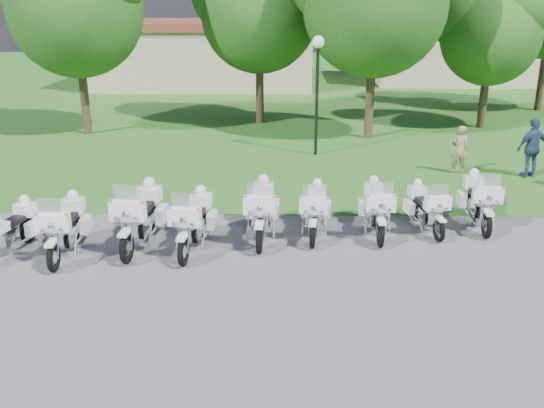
{
  "coord_description": "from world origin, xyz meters",
  "views": [
    {
      "loc": [
        -0.71,
        -12.68,
        5.81
      ],
      "look_at": [
        -0.97,
        1.2,
        0.95
      ],
      "focal_mm": 40.0,
      "sensor_mm": 36.0,
      "label": 1
    }
  ],
  "objects_px": {
    "bystander_c": "(532,148)",
    "motorcycle_7": "(426,207)",
    "motorcycle_0": "(9,228)",
    "motorcycle_1": "(66,226)",
    "motorcycle_4": "(262,210)",
    "motorcycle_2": "(141,216)",
    "motorcycle_3": "(194,221)",
    "bystander_a": "(459,150)",
    "motorcycle_5": "(315,210)",
    "motorcycle_8": "(479,200)",
    "lamp_post": "(318,67)",
    "motorcycle_6": "(376,208)"
  },
  "relations": [
    {
      "from": "motorcycle_3",
      "to": "motorcycle_6",
      "type": "xyz_separation_m",
      "value": [
        4.48,
        1.1,
        -0.03
      ]
    },
    {
      "from": "motorcycle_0",
      "to": "motorcycle_6",
      "type": "relative_size",
      "value": 0.93
    },
    {
      "from": "motorcycle_0",
      "to": "motorcycle_5",
      "type": "bearing_deg",
      "value": -156.35
    },
    {
      "from": "lamp_post",
      "to": "bystander_c",
      "type": "relative_size",
      "value": 2.23
    },
    {
      "from": "motorcycle_3",
      "to": "bystander_c",
      "type": "relative_size",
      "value": 1.24
    },
    {
      "from": "motorcycle_7",
      "to": "bystander_a",
      "type": "relative_size",
      "value": 1.28
    },
    {
      "from": "motorcycle_2",
      "to": "motorcycle_6",
      "type": "xyz_separation_m",
      "value": [
        5.79,
        0.91,
        -0.08
      ]
    },
    {
      "from": "motorcycle_7",
      "to": "bystander_c",
      "type": "xyz_separation_m",
      "value": [
        4.51,
        4.79,
        0.39
      ]
    },
    {
      "from": "motorcycle_6",
      "to": "motorcycle_8",
      "type": "xyz_separation_m",
      "value": [
        2.77,
        0.64,
        0.01
      ]
    },
    {
      "from": "motorcycle_0",
      "to": "bystander_a",
      "type": "height_order",
      "value": "bystander_a"
    },
    {
      "from": "motorcycle_5",
      "to": "motorcycle_4",
      "type": "bearing_deg",
      "value": 15.63
    },
    {
      "from": "bystander_a",
      "to": "motorcycle_0",
      "type": "bearing_deg",
      "value": 36.74
    },
    {
      "from": "motorcycle_6",
      "to": "motorcycle_7",
      "type": "relative_size",
      "value": 1.12
    },
    {
      "from": "motorcycle_1",
      "to": "motorcycle_4",
      "type": "xyz_separation_m",
      "value": [
        4.53,
        1.12,
        0.03
      ]
    },
    {
      "from": "lamp_post",
      "to": "bystander_a",
      "type": "bearing_deg",
      "value": -27.03
    },
    {
      "from": "motorcycle_2",
      "to": "motorcycle_4",
      "type": "relative_size",
      "value": 1.05
    },
    {
      "from": "motorcycle_4",
      "to": "motorcycle_7",
      "type": "xyz_separation_m",
      "value": [
        4.21,
        0.6,
        -0.12
      ]
    },
    {
      "from": "motorcycle_7",
      "to": "bystander_a",
      "type": "height_order",
      "value": "bystander_a"
    },
    {
      "from": "motorcycle_2",
      "to": "motorcycle_7",
      "type": "bearing_deg",
      "value": -165.85
    },
    {
      "from": "motorcycle_6",
      "to": "bystander_c",
      "type": "relative_size",
      "value": 1.19
    },
    {
      "from": "motorcycle_5",
      "to": "bystander_c",
      "type": "xyz_separation_m",
      "value": [
        7.38,
        5.16,
        0.34
      ]
    },
    {
      "from": "motorcycle_5",
      "to": "bystander_a",
      "type": "relative_size",
      "value": 1.39
    },
    {
      "from": "motorcycle_2",
      "to": "motorcycle_3",
      "type": "height_order",
      "value": "motorcycle_2"
    },
    {
      "from": "motorcycle_0",
      "to": "motorcycle_3",
      "type": "distance_m",
      "value": 4.3
    },
    {
      "from": "motorcycle_0",
      "to": "motorcycle_4",
      "type": "bearing_deg",
      "value": -156.09
    },
    {
      "from": "motorcycle_1",
      "to": "lamp_post",
      "type": "distance_m",
      "value": 11.51
    },
    {
      "from": "motorcycle_5",
      "to": "bystander_a",
      "type": "bearing_deg",
      "value": -126.52
    },
    {
      "from": "motorcycle_3",
      "to": "motorcycle_8",
      "type": "distance_m",
      "value": 7.45
    },
    {
      "from": "motorcycle_7",
      "to": "bystander_a",
      "type": "bearing_deg",
      "value": -123.21
    },
    {
      "from": "bystander_a",
      "to": "bystander_c",
      "type": "height_order",
      "value": "bystander_c"
    },
    {
      "from": "motorcycle_7",
      "to": "motorcycle_5",
      "type": "bearing_deg",
      "value": -2.35
    },
    {
      "from": "bystander_c",
      "to": "motorcycle_7",
      "type": "bearing_deg",
      "value": 28.54
    },
    {
      "from": "motorcycle_6",
      "to": "bystander_c",
      "type": "xyz_separation_m",
      "value": [
        5.83,
        5.04,
        0.32
      ]
    },
    {
      "from": "motorcycle_0",
      "to": "motorcycle_1",
      "type": "xyz_separation_m",
      "value": [
        1.34,
        0.01,
        0.05
      ]
    },
    {
      "from": "motorcycle_5",
      "to": "lamp_post",
      "type": "distance_m",
      "value": 8.38
    },
    {
      "from": "motorcycle_8",
      "to": "lamp_post",
      "type": "relative_size",
      "value": 0.55
    },
    {
      "from": "motorcycle_8",
      "to": "lamp_post",
      "type": "distance_m",
      "value": 8.58
    },
    {
      "from": "motorcycle_0",
      "to": "bystander_a",
      "type": "distance_m",
      "value": 14.11
    },
    {
      "from": "motorcycle_2",
      "to": "motorcycle_5",
      "type": "distance_m",
      "value": 4.31
    },
    {
      "from": "motorcycle_6",
      "to": "bystander_a",
      "type": "relative_size",
      "value": 1.43
    },
    {
      "from": "motorcycle_5",
      "to": "lamp_post",
      "type": "relative_size",
      "value": 0.52
    },
    {
      "from": "motorcycle_4",
      "to": "motorcycle_2",
      "type": "bearing_deg",
      "value": 12.13
    },
    {
      "from": "motorcycle_7",
      "to": "motorcycle_8",
      "type": "relative_size",
      "value": 0.87
    },
    {
      "from": "motorcycle_2",
      "to": "motorcycle_5",
      "type": "bearing_deg",
      "value": -164.65
    },
    {
      "from": "motorcycle_3",
      "to": "motorcycle_7",
      "type": "distance_m",
      "value": 5.95
    },
    {
      "from": "motorcycle_5",
      "to": "bystander_c",
      "type": "height_order",
      "value": "bystander_c"
    },
    {
      "from": "motorcycle_3",
      "to": "bystander_a",
      "type": "xyz_separation_m",
      "value": [
        8.03,
        6.52,
        0.13
      ]
    },
    {
      "from": "motorcycle_0",
      "to": "motorcycle_1",
      "type": "relative_size",
      "value": 0.91
    },
    {
      "from": "motorcycle_1",
      "to": "motorcycle_8",
      "type": "xyz_separation_m",
      "value": [
        10.19,
        2.1,
        -0.0
      ]
    },
    {
      "from": "motorcycle_1",
      "to": "motorcycle_3",
      "type": "distance_m",
      "value": 2.97
    }
  ]
}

